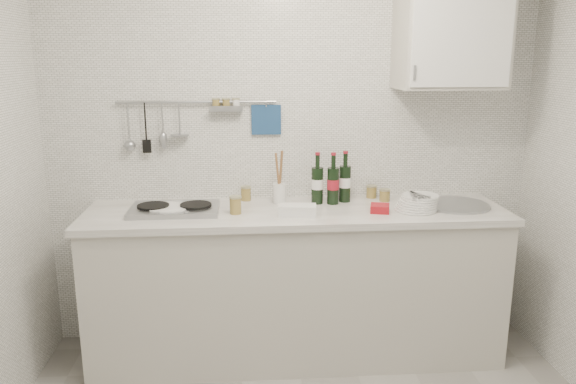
{
  "coord_description": "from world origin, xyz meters",
  "views": [
    {
      "loc": [
        -0.3,
        -2.03,
        1.79
      ],
      "look_at": [
        -0.07,
        0.9,
        1.07
      ],
      "focal_mm": 35.0,
      "sensor_mm": 36.0,
      "label": 1
    }
  ],
  "objects_px": {
    "wall_cabinet": "(452,27)",
    "utensil_crock": "(279,191)",
    "plate_stack_hob": "(167,210)",
    "wine_bottles": "(332,178)",
    "plate_stack_sink": "(418,203)"
  },
  "relations": [
    {
      "from": "utensil_crock",
      "to": "plate_stack_hob",
      "type": "bearing_deg",
      "value": -165.01
    },
    {
      "from": "plate_stack_hob",
      "to": "wine_bottles",
      "type": "xyz_separation_m",
      "value": [
        0.96,
        0.15,
        0.14
      ]
    },
    {
      "from": "plate_stack_sink",
      "to": "wall_cabinet",
      "type": "bearing_deg",
      "value": 42.81
    },
    {
      "from": "wall_cabinet",
      "to": "wine_bottles",
      "type": "relative_size",
      "value": 2.26
    },
    {
      "from": "plate_stack_sink",
      "to": "wine_bottles",
      "type": "height_order",
      "value": "wine_bottles"
    },
    {
      "from": "wall_cabinet",
      "to": "utensil_crock",
      "type": "relative_size",
      "value": 2.17
    },
    {
      "from": "plate_stack_hob",
      "to": "wine_bottles",
      "type": "height_order",
      "value": "wine_bottles"
    },
    {
      "from": "plate_stack_hob",
      "to": "wine_bottles",
      "type": "bearing_deg",
      "value": 8.67
    },
    {
      "from": "wall_cabinet",
      "to": "utensil_crock",
      "type": "bearing_deg",
      "value": 177.9
    },
    {
      "from": "plate_stack_sink",
      "to": "utensil_crock",
      "type": "relative_size",
      "value": 0.8
    },
    {
      "from": "wall_cabinet",
      "to": "wine_bottles",
      "type": "distance_m",
      "value": 1.1
    },
    {
      "from": "plate_stack_sink",
      "to": "wine_bottles",
      "type": "xyz_separation_m",
      "value": [
        -0.47,
        0.2,
        0.11
      ]
    },
    {
      "from": "wall_cabinet",
      "to": "wine_bottles",
      "type": "xyz_separation_m",
      "value": [
        -0.67,
        0.01,
        -0.87
      ]
    },
    {
      "from": "plate_stack_sink",
      "to": "plate_stack_hob",
      "type": "bearing_deg",
      "value": 178.07
    },
    {
      "from": "plate_stack_sink",
      "to": "wine_bottles",
      "type": "distance_m",
      "value": 0.52
    }
  ]
}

